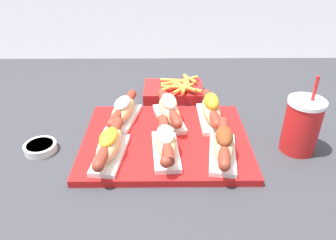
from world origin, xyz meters
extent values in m
cube|color=#333338|center=(0.00, 0.00, 0.36)|extent=(1.48, 1.02, 0.72)
cube|color=red|center=(0.00, -0.12, 0.73)|extent=(0.42, 0.34, 0.02)
cube|color=white|center=(-0.13, -0.20, 0.74)|extent=(0.08, 0.16, 0.01)
ellipsoid|color=#DBB77A|center=(-0.13, -0.20, 0.77)|extent=(0.06, 0.14, 0.04)
cylinder|color=maroon|center=(-0.13, -0.20, 0.78)|extent=(0.05, 0.18, 0.03)
sphere|color=maroon|center=(-0.14, -0.29, 0.78)|extent=(0.03, 0.03, 0.03)
sphere|color=maroon|center=(-0.12, -0.11, 0.78)|extent=(0.03, 0.03, 0.03)
ellipsoid|color=gold|center=(-0.13, -0.20, 0.79)|extent=(0.05, 0.08, 0.02)
cube|color=white|center=(0.00, -0.19, 0.74)|extent=(0.07, 0.16, 0.01)
ellipsoid|color=#DBB77A|center=(0.00, -0.19, 0.77)|extent=(0.06, 0.14, 0.04)
cylinder|color=maroon|center=(0.00, -0.19, 0.78)|extent=(0.04, 0.18, 0.03)
sphere|color=maroon|center=(0.00, -0.27, 0.78)|extent=(0.03, 0.03, 0.03)
sphere|color=maroon|center=(-0.01, -0.10, 0.78)|extent=(0.03, 0.03, 0.03)
ellipsoid|color=silver|center=(0.00, -0.19, 0.79)|extent=(0.05, 0.08, 0.02)
cube|color=white|center=(0.13, -0.20, 0.74)|extent=(0.08, 0.17, 0.01)
ellipsoid|color=#DBB77A|center=(0.13, -0.20, 0.77)|extent=(0.07, 0.15, 0.04)
cylinder|color=maroon|center=(0.13, -0.20, 0.78)|extent=(0.05, 0.18, 0.03)
sphere|color=maroon|center=(0.12, -0.29, 0.78)|extent=(0.03, 0.03, 0.03)
sphere|color=maroon|center=(0.15, -0.11, 0.78)|extent=(0.03, 0.03, 0.03)
ellipsoid|color=brown|center=(0.13, -0.20, 0.80)|extent=(0.05, 0.08, 0.03)
cube|color=white|center=(-0.12, -0.04, 0.74)|extent=(0.09, 0.17, 0.01)
ellipsoid|color=#DBB77A|center=(-0.12, -0.04, 0.77)|extent=(0.08, 0.15, 0.04)
cylinder|color=maroon|center=(-0.12, -0.04, 0.78)|extent=(0.06, 0.18, 0.03)
sphere|color=maroon|center=(-0.14, -0.12, 0.78)|extent=(0.03, 0.03, 0.03)
sphere|color=maroon|center=(-0.10, 0.05, 0.78)|extent=(0.03, 0.03, 0.03)
ellipsoid|color=silver|center=(-0.12, -0.04, 0.79)|extent=(0.06, 0.08, 0.03)
cube|color=white|center=(0.01, -0.04, 0.74)|extent=(0.09, 0.17, 0.01)
ellipsoid|color=#DBB77A|center=(0.01, -0.04, 0.77)|extent=(0.08, 0.15, 0.04)
cylinder|color=maroon|center=(0.01, -0.04, 0.78)|extent=(0.07, 0.18, 0.03)
sphere|color=maroon|center=(0.03, -0.12, 0.78)|extent=(0.03, 0.03, 0.03)
sphere|color=maroon|center=(-0.01, 0.05, 0.78)|extent=(0.03, 0.03, 0.03)
ellipsoid|color=silver|center=(0.01, -0.04, 0.80)|extent=(0.06, 0.08, 0.04)
cube|color=white|center=(0.12, -0.04, 0.74)|extent=(0.06, 0.16, 0.01)
ellipsoid|color=#DBB77A|center=(0.12, -0.04, 0.77)|extent=(0.05, 0.14, 0.04)
cylinder|color=maroon|center=(0.12, -0.04, 0.78)|extent=(0.03, 0.18, 0.03)
sphere|color=maroon|center=(0.13, -0.12, 0.78)|extent=(0.03, 0.03, 0.03)
sphere|color=maroon|center=(0.12, 0.05, 0.78)|extent=(0.03, 0.03, 0.03)
ellipsoid|color=gold|center=(0.12, -0.04, 0.80)|extent=(0.04, 0.08, 0.04)
cylinder|color=silver|center=(-0.31, -0.15, 0.73)|extent=(0.08, 0.08, 0.02)
cylinder|color=yellow|center=(-0.31, -0.15, 0.74)|extent=(0.07, 0.07, 0.01)
cylinder|color=red|center=(0.33, -0.15, 0.79)|extent=(0.09, 0.09, 0.13)
cylinder|color=white|center=(0.33, -0.15, 0.85)|extent=(0.09, 0.09, 0.01)
cylinder|color=red|center=(0.34, -0.15, 0.89)|extent=(0.01, 0.01, 0.06)
cube|color=red|center=(0.03, 0.15, 0.74)|extent=(0.19, 0.13, 0.03)
cylinder|color=gold|center=(0.07, 0.18, 0.77)|extent=(0.08, 0.05, 0.01)
cylinder|color=gold|center=(0.07, 0.18, 0.77)|extent=(0.02, 0.08, 0.01)
cylinder|color=gold|center=(0.01, 0.12, 0.77)|extent=(0.06, 0.06, 0.01)
cylinder|color=gold|center=(0.08, 0.19, 0.77)|extent=(0.05, 0.06, 0.01)
cylinder|color=gold|center=(0.03, 0.12, 0.77)|extent=(0.09, 0.02, 0.01)
cylinder|color=gold|center=(0.02, 0.16, 0.77)|extent=(0.07, 0.02, 0.01)
cylinder|color=gold|center=(0.06, 0.11, 0.77)|extent=(0.07, 0.07, 0.01)
cylinder|color=gold|center=(0.06, 0.11, 0.77)|extent=(0.03, 0.08, 0.01)
cylinder|color=gold|center=(0.07, 0.11, 0.77)|extent=(0.08, 0.05, 0.01)
cylinder|color=gold|center=(0.07, 0.13, 0.77)|extent=(0.02, 0.06, 0.01)
cylinder|color=gold|center=(0.06, 0.11, 0.77)|extent=(0.07, 0.07, 0.01)
cylinder|color=gold|center=(0.02, 0.15, 0.77)|extent=(0.08, 0.03, 0.01)
camera|label=1|loc=(0.00, -0.82, 1.21)|focal=35.00mm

